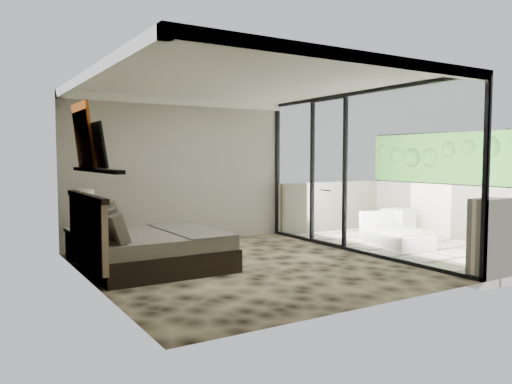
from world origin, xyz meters
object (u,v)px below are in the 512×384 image
bed (149,247)px  nightstand (83,244)px  lounger (394,235)px  table_lamp (83,203)px  ottoman (398,222)px

bed → nightstand: bed is taller
nightstand → lounger: 5.64m
table_lamp → ottoman: 6.50m
bed → nightstand: 1.40m
bed → ottoman: (5.76, 0.45, -0.05)m
nightstand → table_lamp: size_ratio=0.81×
table_lamp → lounger: bearing=-17.6°
nightstand → ottoman: (6.45, -0.77, 0.02)m
table_lamp → nightstand: bearing=-122.1°
table_lamp → lounger: size_ratio=0.39×
nightstand → lounger: (5.39, -1.65, -0.07)m
bed → lounger: (4.71, -0.43, -0.15)m
nightstand → table_lamp: bearing=45.4°
bed → table_lamp: bearing=116.9°
ottoman → nightstand: bearing=173.2°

